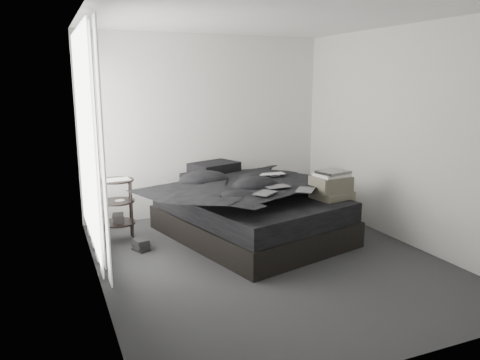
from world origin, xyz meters
name	(u,v)px	position (x,y,z in m)	size (l,w,h in m)	color
floor	(268,259)	(0.00, 0.00, 0.00)	(3.60, 4.20, 0.01)	#2F2F32
ceiling	(271,15)	(0.00, 0.00, 2.60)	(3.60, 4.20, 0.01)	white
wall_back	(205,126)	(0.00, 2.10, 1.30)	(3.60, 0.01, 2.60)	silver
wall_front	(412,184)	(0.00, -2.10, 1.30)	(3.60, 0.01, 2.60)	silver
wall_left	(93,154)	(-1.80, 0.00, 1.30)	(0.01, 4.20, 2.60)	silver
wall_right	(403,136)	(1.80, 0.00, 1.30)	(0.01, 4.20, 2.60)	silver
window_left	(85,138)	(-1.78, 0.90, 1.35)	(0.02, 2.00, 2.30)	white
curtain_left	(91,144)	(-1.73, 0.90, 1.28)	(0.06, 2.12, 2.48)	white
bed	(250,225)	(0.14, 0.79, 0.15)	(1.70, 2.24, 0.30)	black
mattress	(251,204)	(0.14, 0.79, 0.42)	(1.63, 2.18, 0.24)	black
duvet	(253,186)	(0.16, 0.74, 0.68)	(1.66, 1.92, 0.26)	black
pillow_lower	(209,178)	(-0.12, 1.62, 0.62)	(0.68, 0.46, 0.15)	black
pillow_upper	(214,168)	(-0.04, 1.62, 0.77)	(0.63, 0.44, 0.14)	black
laptop	(273,169)	(0.53, 0.95, 0.82)	(0.36, 0.23, 0.03)	silver
comic_a	(265,186)	(0.02, 0.15, 0.81)	(0.28, 0.19, 0.01)	black
comic_b	(277,179)	(0.30, 0.38, 0.82)	(0.28, 0.19, 0.01)	black
comic_c	(306,182)	(0.52, 0.10, 0.82)	(0.28, 0.19, 0.01)	black
side_stand	(118,211)	(-1.43, 1.26, 0.39)	(0.42, 0.42, 0.77)	black
papers	(117,180)	(-1.42, 1.25, 0.78)	(0.30, 0.22, 0.02)	white
floor_books	(141,245)	(-1.25, 0.83, 0.07)	(0.14, 0.20, 0.14)	black
box_lower	(330,227)	(0.99, 0.28, 0.18)	(0.48, 0.38, 0.36)	black
box_mid	(332,202)	(1.00, 0.27, 0.49)	(0.45, 0.36, 0.27)	#5E594A
box_upper	(331,184)	(0.98, 0.27, 0.72)	(0.43, 0.35, 0.19)	#5E594A
art_book_white	(332,175)	(0.99, 0.28, 0.84)	(0.37, 0.29, 0.04)	silver
art_book_snake	(333,172)	(1.00, 0.27, 0.87)	(0.36, 0.28, 0.03)	silver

